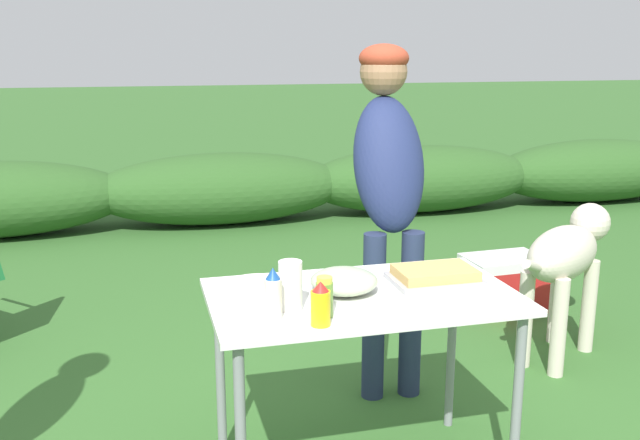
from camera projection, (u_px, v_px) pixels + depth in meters
shrub_hedge at (221, 188)px, 6.62m from camera, size 14.40×0.90×0.66m
folding_table at (362, 313)px, 2.57m from camera, size 1.10×0.64×0.74m
food_tray at (435, 276)px, 2.67m from camera, size 0.33×0.22×0.06m
plate_stack at (258, 287)px, 2.58m from camera, size 0.25×0.25×0.03m
mixing_bowl at (344, 281)px, 2.55m from camera, size 0.24×0.24×0.09m
paper_cup_stack at (290, 286)px, 2.38m from camera, size 0.08×0.08×0.17m
mayo_bottle at (273, 295)px, 2.30m from camera, size 0.06×0.06×0.17m
mustard_bottle at (321, 305)px, 2.24m from camera, size 0.06×0.06×0.15m
relish_jar at (324, 297)px, 2.32m from camera, size 0.06×0.06×0.14m
standing_person_with_beanie at (388, 175)px, 3.25m from camera, size 0.36×0.48×1.62m
dog at (566, 258)px, 3.70m from camera, size 0.84×0.63×0.78m
cooler_box at (503, 283)px, 4.45m from camera, size 0.49×0.34×0.34m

